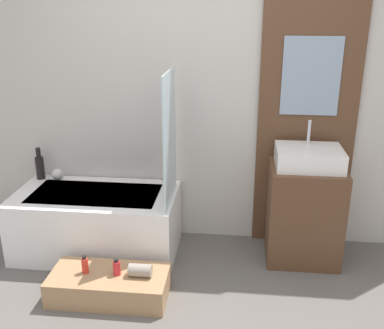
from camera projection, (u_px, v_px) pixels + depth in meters
name	position (u px, v px, depth m)	size (l,w,h in m)	color
wall_tiled_back	(211.00, 91.00, 3.66)	(4.20, 0.06, 2.60)	beige
wall_wood_accent	(309.00, 93.00, 3.53)	(0.78, 0.04, 2.60)	brown
bathtub	(97.00, 222.00, 3.72)	(1.32, 0.71, 0.52)	white
glass_shower_screen	(170.00, 138.00, 3.35)	(0.01, 0.56, 1.00)	silver
wooden_step_bench	(109.00, 285.00, 3.18)	(0.83, 0.39, 0.19)	#A87F56
vanity_cabinet	(304.00, 213.00, 3.59)	(0.57, 0.50, 0.79)	brown
sink	(309.00, 157.00, 3.43)	(0.50, 0.39, 0.34)	white
vase_tall_dark	(40.00, 166.00, 3.90)	(0.07, 0.07, 0.28)	black
vase_round_light	(58.00, 174.00, 3.90)	(0.10, 0.10, 0.10)	silver
bottle_soap_primary	(85.00, 265.00, 3.14)	(0.05, 0.05, 0.14)	red
bottle_soap_secondary	(117.00, 268.00, 3.12)	(0.05, 0.05, 0.12)	red
towel_roll	(140.00, 270.00, 3.11)	(0.09, 0.09, 0.16)	gray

